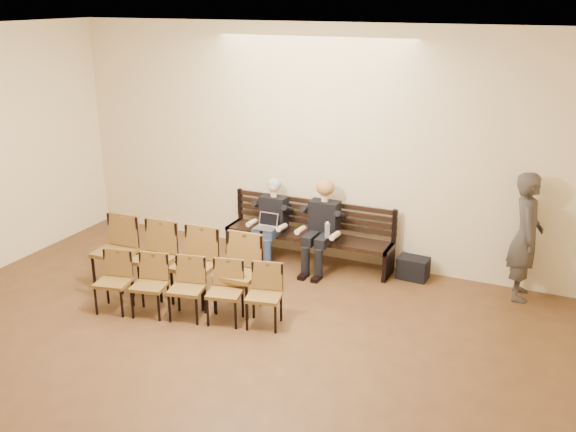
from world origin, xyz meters
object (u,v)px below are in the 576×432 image
object	(u,v)px
seated_man	(271,222)
laptop	(265,230)
bag	(413,268)
water_bottle	(327,238)
passerby	(527,227)
chair_row_back	(187,290)
seated_woman	(322,229)
chair_row_front	(174,263)
bench	(308,248)

from	to	relation	value
seated_man	laptop	distance (m)	0.24
seated_man	bag	size ratio (longest dim) A/B	2.81
water_bottle	seated_man	bearing A→B (deg)	167.88
passerby	chair_row_back	world-z (taller)	passerby
bag	laptop	bearing A→B (deg)	-168.44
seated_man	seated_woman	xyz separation A→B (m)	(0.82, 0.00, 0.02)
seated_man	chair_row_back	world-z (taller)	seated_man
bag	passerby	bearing A→B (deg)	0.64
passerby	laptop	bearing A→B (deg)	89.17
seated_man	water_bottle	size ratio (longest dim) A/B	4.95
seated_woman	bag	world-z (taller)	seated_woman
water_bottle	chair_row_front	size ratio (longest dim) A/B	0.10
chair_row_back	passerby	bearing A→B (deg)	19.67
bench	water_bottle	size ratio (longest dim) A/B	10.72
chair_row_front	water_bottle	bearing A→B (deg)	41.04
water_bottle	passerby	distance (m)	2.68
seated_woman	bag	size ratio (longest dim) A/B	2.91
seated_woman	bag	bearing A→B (deg)	8.72
bench	chair_row_back	size ratio (longest dim) A/B	1.09
seated_man	bag	distance (m)	2.21
seated_man	bench	bearing A→B (deg)	12.18
seated_man	water_bottle	world-z (taller)	seated_man
bench	chair_row_front	bearing A→B (deg)	-122.48
seated_woman	laptop	world-z (taller)	seated_woman
water_bottle	bag	size ratio (longest dim) A/B	0.57
chair_row_back	chair_row_front	bearing A→B (deg)	125.40
seated_man	seated_woman	size ratio (longest dim) A/B	0.97
seated_woman	chair_row_front	xyz separation A→B (m)	(-1.43, -1.71, -0.13)
laptop	passerby	distance (m)	3.64
bag	chair_row_front	bearing A→B (deg)	-145.30
bench	chair_row_back	distance (m)	2.37
passerby	bench	bearing A→B (deg)	83.84
bench	passerby	size ratio (longest dim) A/B	1.31
bench	laptop	size ratio (longest dim) A/B	8.55
seated_man	passerby	distance (m)	3.63
bench	water_bottle	bearing A→B (deg)	-37.47
chair_row_front	chair_row_back	distance (m)	0.65
water_bottle	chair_row_back	distance (m)	2.24
seated_man	water_bottle	distance (m)	1.01
seated_man	laptop	world-z (taller)	seated_man
laptop	water_bottle	world-z (taller)	water_bottle
seated_woman	chair_row_front	distance (m)	2.23
seated_woman	laptop	bearing A→B (deg)	-163.92
laptop	bag	size ratio (longest dim) A/B	0.71
seated_woman	chair_row_back	xyz separation A→B (m)	(-0.95, -2.14, -0.23)
laptop	chair_row_front	distance (m)	1.60
seated_man	laptop	bearing A→B (deg)	-87.19
seated_woman	bench	bearing A→B (deg)	155.86
water_bottle	passerby	world-z (taller)	passerby
laptop	chair_row_front	bearing A→B (deg)	-109.60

